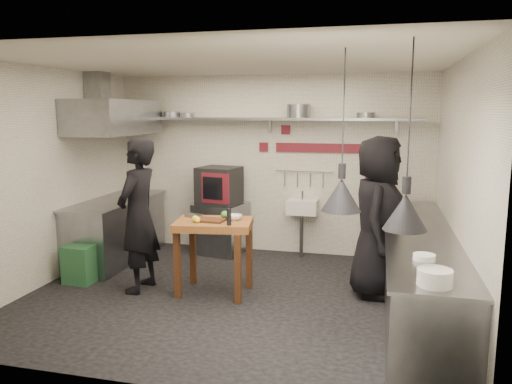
% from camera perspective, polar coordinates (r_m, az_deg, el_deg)
% --- Properties ---
extents(floor, '(5.00, 5.00, 0.00)m').
position_cam_1_polar(floor, '(6.24, -2.65, -11.81)').
color(floor, black).
rests_on(floor, ground).
extents(ceiling, '(5.00, 5.00, 0.00)m').
position_cam_1_polar(ceiling, '(5.85, -2.86, 14.71)').
color(ceiling, silver).
rests_on(ceiling, floor).
extents(wall_back, '(5.00, 0.04, 2.80)m').
position_cam_1_polar(wall_back, '(7.90, 1.63, 3.14)').
color(wall_back, silver).
rests_on(wall_back, floor).
extents(wall_front, '(5.00, 0.04, 2.80)m').
position_cam_1_polar(wall_front, '(3.95, -11.54, -3.27)').
color(wall_front, silver).
rests_on(wall_front, floor).
extents(wall_left, '(0.04, 4.20, 2.80)m').
position_cam_1_polar(wall_left, '(7.02, -22.71, 1.64)').
color(wall_left, silver).
rests_on(wall_left, floor).
extents(wall_right, '(0.04, 4.20, 2.80)m').
position_cam_1_polar(wall_right, '(5.70, 22.08, 0.07)').
color(wall_right, silver).
rests_on(wall_right, floor).
extents(red_band_horiz, '(1.70, 0.02, 0.14)m').
position_cam_1_polar(red_band_horiz, '(7.71, 8.54, 4.98)').
color(red_band_horiz, maroon).
rests_on(red_band_horiz, wall_back).
extents(red_band_vert, '(0.14, 0.02, 1.10)m').
position_cam_1_polar(red_band_vert, '(7.73, 12.89, 1.28)').
color(red_band_vert, maroon).
rests_on(red_band_vert, wall_back).
extents(red_tile_a, '(0.14, 0.02, 0.14)m').
position_cam_1_polar(red_tile_a, '(7.80, 3.42, 7.10)').
color(red_tile_a, maroon).
rests_on(red_tile_a, wall_back).
extents(red_tile_b, '(0.14, 0.02, 0.14)m').
position_cam_1_polar(red_tile_b, '(7.88, 0.89, 5.17)').
color(red_tile_b, maroon).
rests_on(red_tile_b, wall_back).
extents(back_shelf, '(4.60, 0.34, 0.04)m').
position_cam_1_polar(back_shelf, '(7.68, 1.36, 8.35)').
color(back_shelf, slate).
rests_on(back_shelf, wall_back).
extents(shelf_bracket_left, '(0.04, 0.06, 0.24)m').
position_cam_1_polar(shelf_bracket_left, '(8.45, -11.21, 7.58)').
color(shelf_bracket_left, slate).
rests_on(shelf_bracket_left, wall_back).
extents(shelf_bracket_mid, '(0.04, 0.06, 0.24)m').
position_cam_1_polar(shelf_bracket_mid, '(7.83, 1.60, 7.63)').
color(shelf_bracket_mid, slate).
rests_on(shelf_bracket_mid, wall_back).
extents(shelf_bracket_right, '(0.04, 0.06, 0.24)m').
position_cam_1_polar(shelf_bracket_right, '(7.65, 15.75, 7.25)').
color(shelf_bracket_right, slate).
rests_on(shelf_bracket_right, wall_back).
extents(pan_far_left, '(0.32, 0.32, 0.09)m').
position_cam_1_polar(pan_far_left, '(8.17, -9.58, 8.73)').
color(pan_far_left, slate).
rests_on(pan_far_left, back_shelf).
extents(pan_mid_left, '(0.30, 0.30, 0.07)m').
position_cam_1_polar(pan_mid_left, '(8.07, -7.89, 8.70)').
color(pan_mid_left, slate).
rests_on(pan_mid_left, back_shelf).
extents(stock_pot, '(0.35, 0.35, 0.20)m').
position_cam_1_polar(stock_pot, '(7.59, 4.86, 9.21)').
color(stock_pot, slate).
rests_on(stock_pot, back_shelf).
extents(pan_right, '(0.29, 0.29, 0.08)m').
position_cam_1_polar(pan_right, '(7.50, 12.42, 8.57)').
color(pan_right, slate).
rests_on(pan_right, back_shelf).
extents(oven_stand, '(0.84, 0.79, 0.80)m').
position_cam_1_polar(oven_stand, '(7.98, -4.03, -4.11)').
color(oven_stand, slate).
rests_on(oven_stand, floor).
extents(combi_oven, '(0.68, 0.65, 0.58)m').
position_cam_1_polar(combi_oven, '(7.80, -4.24, 0.74)').
color(combi_oven, black).
rests_on(combi_oven, oven_stand).
extents(oven_door, '(0.46, 0.12, 0.46)m').
position_cam_1_polar(oven_door, '(7.53, -4.68, 0.43)').
color(oven_door, maroon).
rests_on(oven_door, combi_oven).
extents(oven_glass, '(0.33, 0.08, 0.34)m').
position_cam_1_polar(oven_glass, '(7.53, -4.97, 0.43)').
color(oven_glass, black).
rests_on(oven_glass, oven_door).
extents(hand_sink, '(0.46, 0.34, 0.22)m').
position_cam_1_polar(hand_sink, '(7.72, 5.31, -1.69)').
color(hand_sink, silver).
rests_on(hand_sink, wall_back).
extents(sink_tap, '(0.03, 0.03, 0.14)m').
position_cam_1_polar(sink_tap, '(7.69, 5.33, -0.38)').
color(sink_tap, slate).
rests_on(sink_tap, hand_sink).
extents(sink_drain, '(0.06, 0.06, 0.66)m').
position_cam_1_polar(sink_drain, '(7.78, 5.22, -4.93)').
color(sink_drain, slate).
rests_on(sink_drain, floor).
extents(utensil_rail, '(0.90, 0.02, 0.02)m').
position_cam_1_polar(utensil_rail, '(7.78, 5.53, 2.41)').
color(utensil_rail, slate).
rests_on(utensil_rail, wall_back).
extents(counter_right, '(0.70, 3.80, 0.90)m').
position_cam_1_polar(counter_right, '(5.88, 18.10, -8.98)').
color(counter_right, slate).
rests_on(counter_right, floor).
extents(counter_right_top, '(0.76, 3.90, 0.03)m').
position_cam_1_polar(counter_right_top, '(5.75, 18.33, -4.57)').
color(counter_right_top, slate).
rests_on(counter_right_top, counter_right).
extents(plate_stack, '(0.27, 0.27, 0.13)m').
position_cam_1_polar(plate_stack, '(4.07, 19.75, -9.19)').
color(plate_stack, silver).
rests_on(plate_stack, counter_right_top).
extents(small_bowl_right, '(0.26, 0.26, 0.05)m').
position_cam_1_polar(small_bowl_right, '(4.73, 18.67, -7.06)').
color(small_bowl_right, silver).
rests_on(small_bowl_right, counter_right_top).
extents(counter_left, '(0.70, 1.90, 0.90)m').
position_cam_1_polar(counter_left, '(7.86, -15.66, -4.27)').
color(counter_left, slate).
rests_on(counter_left, floor).
extents(counter_left_top, '(0.76, 2.00, 0.03)m').
position_cam_1_polar(counter_left_top, '(7.77, -15.81, -0.93)').
color(counter_left_top, slate).
rests_on(counter_left_top, counter_left).
extents(extractor_hood, '(0.78, 1.60, 0.50)m').
position_cam_1_polar(extractor_hood, '(7.63, -15.89, 8.22)').
color(extractor_hood, slate).
rests_on(extractor_hood, ceiling).
extents(hood_duct, '(0.28, 0.28, 0.50)m').
position_cam_1_polar(hood_duct, '(7.76, -17.65, 11.11)').
color(hood_duct, slate).
rests_on(hood_duct, ceiling).
extents(green_bin, '(0.38, 0.38, 0.50)m').
position_cam_1_polar(green_bin, '(7.04, -19.33, -7.72)').
color(green_bin, '#255A33').
rests_on(green_bin, floor).
extents(prep_table, '(1.01, 0.78, 0.92)m').
position_cam_1_polar(prep_table, '(6.23, -4.81, -7.41)').
color(prep_table, brown).
rests_on(prep_table, floor).
extents(cutting_board, '(0.36, 0.26, 0.02)m').
position_cam_1_polar(cutting_board, '(6.09, -5.24, -3.22)').
color(cutting_board, '#482613').
rests_on(cutting_board, prep_table).
extents(pepper_mill, '(0.06, 0.06, 0.20)m').
position_cam_1_polar(pepper_mill, '(5.84, -3.10, -2.85)').
color(pepper_mill, black).
rests_on(pepper_mill, prep_table).
extents(lemon_a, '(0.10, 0.10, 0.08)m').
position_cam_1_polar(lemon_a, '(6.05, -6.96, -3.07)').
color(lemon_a, yellow).
rests_on(lemon_a, prep_table).
extents(lemon_b, '(0.08, 0.08, 0.08)m').
position_cam_1_polar(lemon_b, '(6.01, -6.74, -3.16)').
color(lemon_b, yellow).
rests_on(lemon_b, prep_table).
extents(veg_ball, '(0.12, 0.12, 0.10)m').
position_cam_1_polar(veg_ball, '(6.20, -3.59, -2.61)').
color(veg_ball, '#3D892E').
rests_on(veg_ball, prep_table).
extents(steel_tray, '(0.22, 0.16, 0.03)m').
position_cam_1_polar(steel_tray, '(6.36, -7.08, -2.68)').
color(steel_tray, slate).
rests_on(steel_tray, prep_table).
extents(bowl, '(0.22, 0.22, 0.06)m').
position_cam_1_polar(bowl, '(6.14, -2.52, -2.90)').
color(bowl, silver).
rests_on(bowl, prep_table).
extents(heat_lamp_near, '(0.42, 0.42, 1.48)m').
position_cam_1_polar(heat_lamp_near, '(4.63, 9.93, 6.84)').
color(heat_lamp_near, black).
rests_on(heat_lamp_near, ceiling).
extents(heat_lamp_far, '(0.45, 0.45, 1.50)m').
position_cam_1_polar(heat_lamp_far, '(4.09, 17.09, 6.12)').
color(heat_lamp_far, black).
rests_on(heat_lamp_far, ceiling).
extents(chef_left, '(0.49, 0.72, 1.93)m').
position_cam_1_polar(chef_left, '(6.36, -13.30, -2.61)').
color(chef_left, black).
rests_on(chef_left, floor).
extents(chef_right, '(0.71, 1.01, 1.95)m').
position_cam_1_polar(chef_right, '(6.20, 13.71, -2.80)').
color(chef_right, black).
rests_on(chef_right, floor).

